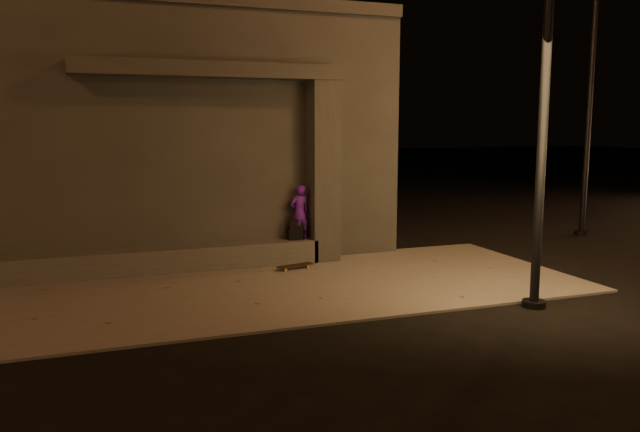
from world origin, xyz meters
name	(u,v)px	position (x,y,z in m)	size (l,w,h in m)	color
ground	(301,324)	(0.00, 0.00, 0.00)	(120.00, 120.00, 0.00)	black
sidewalk	(265,288)	(0.00, 2.00, 0.02)	(11.00, 4.40, 0.04)	slate
building	(169,132)	(-1.00, 6.49, 2.61)	(9.00, 5.10, 5.22)	#3A3735
ledge	(163,260)	(-1.50, 3.75, 0.27)	(6.00, 0.55, 0.45)	#494743
column	(323,172)	(1.70, 3.75, 1.84)	(0.55, 0.55, 3.60)	#3A3735
canopy	(211,70)	(-0.50, 3.80, 3.78)	(5.00, 0.70, 0.28)	#3A3735
skateboarder	(300,212)	(1.20, 3.75, 1.04)	(0.40, 0.26, 1.10)	#521799
backpack	(295,233)	(1.10, 3.75, 0.63)	(0.30, 0.20, 0.42)	black
skateboard	(295,266)	(0.89, 3.10, 0.11)	(0.76, 0.35, 0.08)	black
street_lamp_0	(549,11)	(3.63, -0.41, 4.39)	(0.36, 0.36, 7.79)	black
street_lamp_2	(592,56)	(8.94, 4.39, 4.43)	(0.36, 0.36, 7.86)	black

